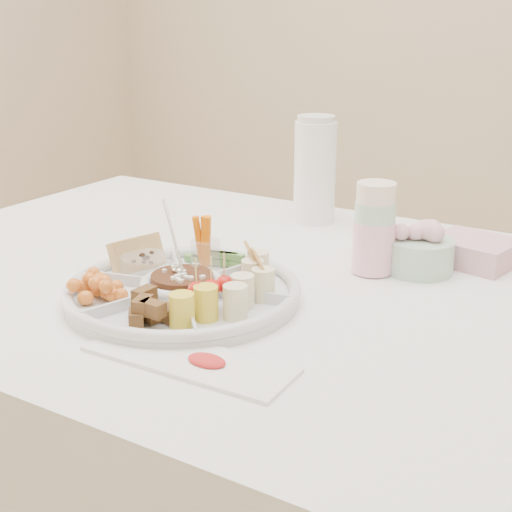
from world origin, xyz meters
The scene contains 14 objects.
dining_table centered at (0.00, 0.00, 0.38)m, with size 1.52×1.02×0.76m, color white.
party_tray centered at (-0.04, -0.15, 0.78)m, with size 0.38×0.38×0.04m, color silver.
bean_dip centered at (-0.04, -0.15, 0.79)m, with size 0.10×0.10×0.04m, color brown.
tortillas centered at (0.06, -0.07, 0.80)m, with size 0.10×0.10×0.06m, color #995C34, non-canonical shape.
carrot_cucumber centered at (-0.07, -0.03, 0.82)m, with size 0.10×0.10×0.09m, color orange, non-canonical shape.
pita_raisins centered at (-0.16, -0.12, 0.80)m, with size 0.12×0.12×0.07m, color #E9A867, non-canonical shape.
cherries centered at (-0.14, -0.24, 0.79)m, with size 0.10×0.10×0.04m, color orange, non-canonical shape.
granola_chunks centered at (-0.01, -0.28, 0.79)m, with size 0.10×0.10×0.04m, color #44301E, non-canonical shape.
banana_tomato centered at (0.08, -0.19, 0.82)m, with size 0.12×0.12×0.10m, color #FEEE87, non-canonical shape.
cup_stack centered at (0.17, 0.13, 0.86)m, with size 0.08×0.08×0.21m, color #D8F3CD.
thermos centered at (-0.07, 0.38, 0.88)m, with size 0.09×0.09×0.24m, color white.
flower_bowl centered at (0.24, 0.18, 0.80)m, with size 0.12×0.12×0.09m, color #89B7A2.
napkin_stack centered at (0.32, 0.28, 0.78)m, with size 0.14×0.12×0.05m, color #D59DAE.
placemat centered at (0.10, -0.32, 0.76)m, with size 0.30×0.10×0.01m, color white.
Camera 1 is at (0.62, -1.02, 1.21)m, focal length 50.00 mm.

